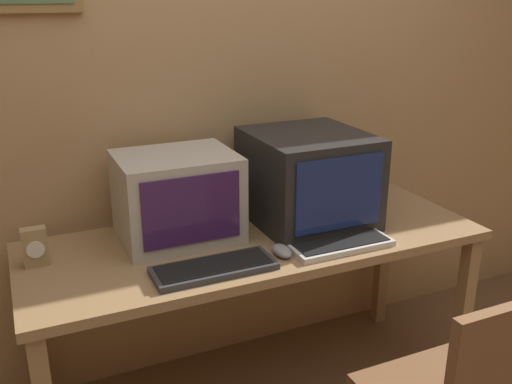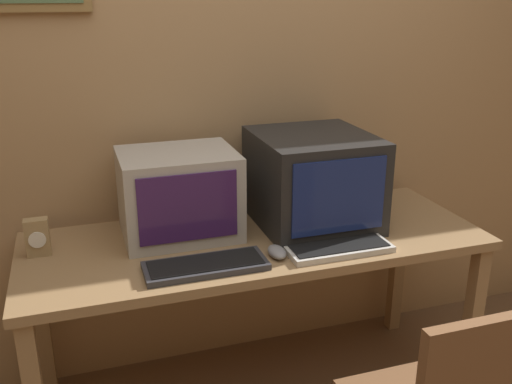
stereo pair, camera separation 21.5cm
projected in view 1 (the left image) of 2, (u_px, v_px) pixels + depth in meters
name	position (u px, v px, depth m)	size (l,w,h in m)	color
wall_back	(215.00, 78.00, 2.38)	(8.00, 0.08, 2.60)	tan
desk	(256.00, 256.00, 2.24)	(1.77, 0.67, 0.74)	#99754C
monitor_left	(177.00, 196.00, 2.16)	(0.44, 0.36, 0.33)	#B7B2A8
monitor_right	(308.00, 178.00, 2.32)	(0.45, 0.49, 0.37)	black
keyboard_main	(214.00, 268.00, 1.94)	(0.42, 0.16, 0.03)	#333338
keyboard_side	(340.00, 244.00, 2.12)	(0.39, 0.17, 0.03)	beige
mouse_near_keyboard	(282.00, 251.00, 2.05)	(0.06, 0.11, 0.04)	gray
desk_clock	(35.00, 247.00, 1.96)	(0.08, 0.05, 0.14)	#A38456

